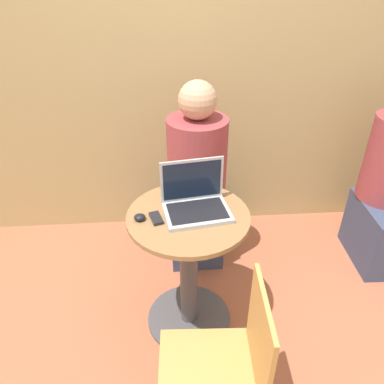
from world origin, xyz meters
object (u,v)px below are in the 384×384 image
at_px(cell_phone, 156,218).
at_px(person_seated, 196,191).
at_px(chair_empty, 224,370).
at_px(laptop, 195,201).

bearing_deg(cell_phone, person_seated, 68.37).
bearing_deg(cell_phone, chair_empty, -66.22).
distance_m(laptop, cell_phone, 0.21).
bearing_deg(chair_empty, person_seated, 90.72).
distance_m(cell_phone, chair_empty, 0.73).
xyz_separation_m(laptop, chair_empty, (0.07, -0.66, -0.38)).
height_order(laptop, person_seated, person_seated).
xyz_separation_m(laptop, person_seated, (0.05, 0.55, -0.29)).
height_order(cell_phone, chair_empty, chair_empty).
height_order(laptop, cell_phone, laptop).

